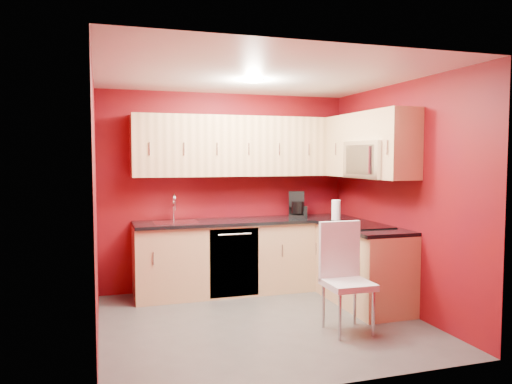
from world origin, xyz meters
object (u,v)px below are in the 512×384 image
napkin_holder (302,212)px  coffee_maker (297,205)px  microwave (375,160)px  sink (176,219)px  paper_towel (336,210)px  dining_chair (348,278)px

napkin_holder → coffee_maker: bearing=178.4°
coffee_maker → microwave: bearing=-41.4°
sink → paper_towel: bearing=-13.8°
sink → paper_towel: sink is taller
microwave → coffee_maker: microwave is taller
paper_towel → napkin_holder: bearing=117.9°
sink → coffee_maker: sink is taller
paper_towel → dining_chair: size_ratio=0.24×
sink → napkin_holder: size_ratio=3.72×
microwave → napkin_holder: 1.30m
microwave → paper_towel: microwave is taller
coffee_maker → napkin_holder: (0.08, -0.00, -0.10)m
sink → dining_chair: 2.26m
napkin_holder → dining_chair: size_ratio=0.13×
sink → dining_chair: (1.40, -1.72, -0.42)m
microwave → napkin_holder: microwave is taller
sink → coffee_maker: bearing=0.3°
dining_chair → microwave: bearing=46.8°
microwave → sink: bearing=154.4°
napkin_holder → dining_chair: 1.80m
napkin_holder → microwave: bearing=-66.0°
paper_towel → dining_chair: (-0.49, -1.26, -0.51)m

